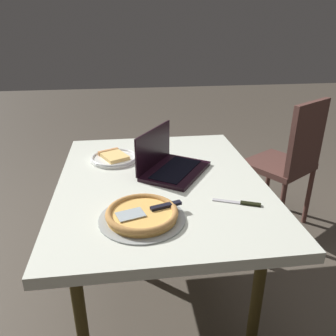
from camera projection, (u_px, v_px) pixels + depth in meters
ground_plane at (162, 291)px, 1.91m from camera, size 12.00×12.00×0.00m
dining_table at (161, 191)px, 1.65m from camera, size 1.24×0.97×0.70m
laptop at (169, 164)px, 1.69m from camera, size 0.43×0.40×0.21m
pizza_plate at (114, 158)px, 1.84m from camera, size 0.25×0.25×0.04m
pizza_tray at (142, 214)px, 1.30m from camera, size 0.34×0.34×0.04m
table_knife at (241, 203)px, 1.41m from camera, size 0.09×0.19×0.01m
chair_near at (289, 158)px, 2.30m from camera, size 0.54×0.54×0.94m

